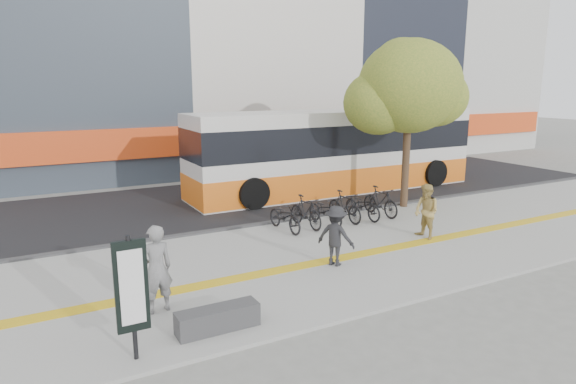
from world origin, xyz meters
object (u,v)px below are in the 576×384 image
pedestrian_tan (426,212)px  bench (218,319)px  signboard (132,288)px  street_tree (407,88)px  seated_woman (156,269)px  bus (336,153)px  pedestrian_dark (336,236)px

pedestrian_tan → bench: bearing=-71.2°
bench → pedestrian_tan: (7.62, 2.46, 0.61)m
bench → signboard: size_ratio=0.73×
street_tree → seated_woman: (-10.58, -4.69, -3.51)m
bus → pedestrian_tan: 7.45m
bench → bus: (9.18, 9.70, 1.40)m
bus → pedestrian_dark: bus is taller
signboard → street_tree: (11.38, 6.33, 3.15)m
street_tree → bus: street_tree is taller
street_tree → pedestrian_dark: 8.05m
bench → bus: size_ratio=0.12×
signboard → bus: size_ratio=0.17×
signboard → pedestrian_dark: 5.97m
pedestrian_tan → pedestrian_dark: 3.73m
seated_woman → pedestrian_dark: size_ratio=1.18×
bench → seated_woman: 1.71m
bench → signboard: (-1.60, -0.31, 1.06)m
pedestrian_tan → pedestrian_dark: (-3.68, -0.60, -0.05)m
bus → seated_woman: size_ratio=7.10×
bench → signboard: signboard is taller
street_tree → seated_woman: street_tree is taller
seated_woman → pedestrian_dark: bearing=179.5°
signboard → bus: (10.78, 10.01, 0.34)m
pedestrian_dark → bench: bearing=83.2°
street_tree → signboard: bearing=-150.9°
bench → street_tree: 12.23m
bench → pedestrian_dark: size_ratio=1.02×
seated_woman → pedestrian_tan: bearing=-179.2°
signboard → seated_woman: size_ratio=1.19×
bus → pedestrian_tan: bus is taller
signboard → street_tree: street_tree is taller
signboard → bus: bus is taller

